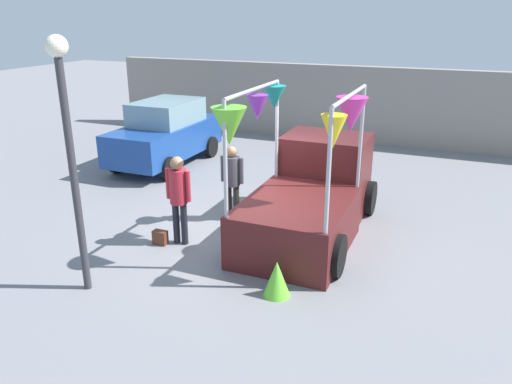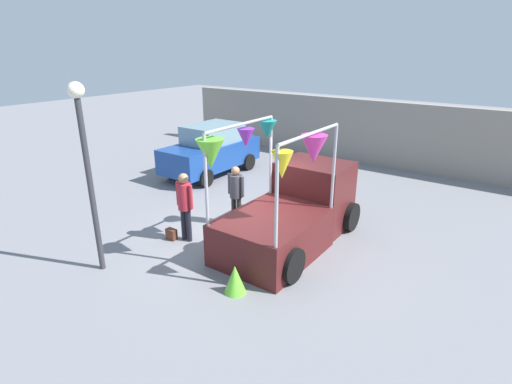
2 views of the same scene
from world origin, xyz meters
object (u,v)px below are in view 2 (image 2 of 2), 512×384
at_px(parked_car, 211,150).
at_px(person_vendor, 236,190).
at_px(person_customer, 185,200).
at_px(street_lamp, 86,154).
at_px(folded_kite_bundle_lime, 235,279).
at_px(handbag, 171,234).
at_px(vendor_truck, 294,207).

bearing_deg(parked_car, person_vendor, -40.58).
relative_size(person_customer, street_lamp, 0.44).
bearing_deg(folded_kite_bundle_lime, parked_car, 134.64).
xyz_separation_m(parked_car, person_customer, (3.19, -4.58, 0.13)).
height_order(parked_car, person_customer, parked_car).
relative_size(parked_car, person_vendor, 2.41).
distance_m(person_vendor, handbag, 2.05).
relative_size(person_vendor, street_lamp, 0.41).
bearing_deg(person_customer, street_lamp, -104.79).
xyz_separation_m(handbag, folded_kite_bundle_lime, (2.77, -0.89, 0.16)).
xyz_separation_m(parked_car, street_lamp, (2.64, -6.66, 1.67)).
relative_size(handbag, street_lamp, 0.07).
bearing_deg(vendor_truck, person_customer, -143.31).
bearing_deg(folded_kite_bundle_lime, handbag, 162.18).
xyz_separation_m(vendor_truck, folded_kite_bundle_lime, (0.25, -2.71, -0.57)).
height_order(person_customer, folded_kite_bundle_lime, person_customer).
relative_size(person_vendor, handbag, 5.93).
bearing_deg(street_lamp, parked_car, 111.61).
distance_m(person_vendor, folded_kite_bundle_lime, 3.32).
bearing_deg(handbag, parked_car, 120.66).
relative_size(vendor_truck, person_customer, 2.31).
bearing_deg(vendor_truck, person_vendor, -175.68).
xyz_separation_m(handbag, street_lamp, (-0.20, -1.88, 2.47)).
distance_m(vendor_truck, street_lamp, 4.91).
bearing_deg(street_lamp, vendor_truck, 53.65).
bearing_deg(parked_car, street_lamp, -68.39).
distance_m(person_customer, folded_kite_bundle_lime, 2.76).
xyz_separation_m(person_customer, folded_kite_bundle_lime, (2.42, -1.09, -0.78)).
bearing_deg(street_lamp, person_customer, 75.21).
bearing_deg(vendor_truck, handbag, -144.21).
distance_m(handbag, street_lamp, 3.11).
xyz_separation_m(person_vendor, street_lamp, (-0.98, -3.56, 1.61)).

